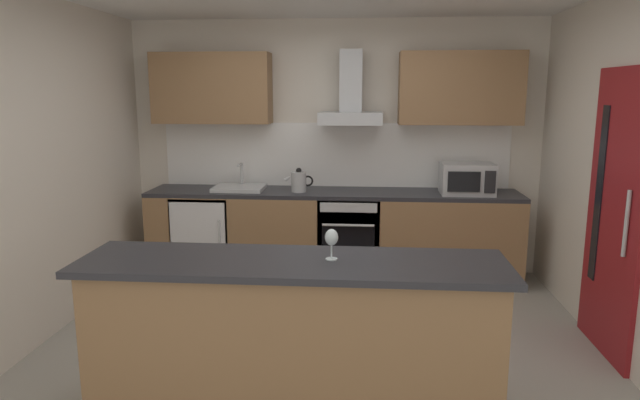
% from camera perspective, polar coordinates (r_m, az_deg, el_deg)
% --- Properties ---
extents(ground, '(5.20, 4.95, 0.02)m').
position_cam_1_polar(ground, '(4.32, -0.13, -15.00)').
color(ground, gray).
extents(wall_back, '(5.20, 0.12, 2.60)m').
position_cam_1_polar(wall_back, '(5.95, 1.52, 5.34)').
color(wall_back, silver).
rests_on(wall_back, ground).
extents(wall_left, '(0.12, 4.95, 2.60)m').
position_cam_1_polar(wall_left, '(4.64, -27.81, 2.48)').
color(wall_left, silver).
rests_on(wall_left, ground).
extents(backsplash_tile, '(3.57, 0.02, 0.66)m').
position_cam_1_polar(backsplash_tile, '(5.88, 1.48, 4.59)').
color(backsplash_tile, white).
extents(counter_back, '(3.70, 0.60, 0.90)m').
position_cam_1_polar(counter_back, '(5.72, 1.27, -3.54)').
color(counter_back, olive).
rests_on(counter_back, ground).
extents(counter_island, '(2.44, 0.64, 0.94)m').
position_cam_1_polar(counter_island, '(3.38, -2.77, -13.67)').
color(counter_island, olive).
rests_on(counter_island, ground).
extents(upper_cabinets, '(3.65, 0.32, 0.70)m').
position_cam_1_polar(upper_cabinets, '(5.69, 1.42, 11.24)').
color(upper_cabinets, olive).
extents(side_door, '(0.08, 0.85, 2.05)m').
position_cam_1_polar(side_door, '(4.49, 27.65, -1.30)').
color(side_door, maroon).
rests_on(side_door, ground).
extents(oven, '(0.60, 0.62, 0.80)m').
position_cam_1_polar(oven, '(5.69, 2.96, -3.54)').
color(oven, slate).
rests_on(oven, ground).
extents(refrigerator, '(0.58, 0.60, 0.85)m').
position_cam_1_polar(refrigerator, '(5.92, -11.45, -3.52)').
color(refrigerator, white).
rests_on(refrigerator, ground).
extents(microwave, '(0.50, 0.38, 0.30)m').
position_cam_1_polar(microwave, '(5.62, 14.66, 2.09)').
color(microwave, '#B7BABC').
rests_on(microwave, counter_back).
extents(sink, '(0.50, 0.40, 0.26)m').
position_cam_1_polar(sink, '(5.74, -8.16, 1.28)').
color(sink, silver).
rests_on(sink, counter_back).
extents(kettle, '(0.29, 0.15, 0.24)m').
position_cam_1_polar(kettle, '(5.58, -2.15, 1.91)').
color(kettle, '#B7BABC').
rests_on(kettle, counter_back).
extents(range_hood, '(0.62, 0.45, 0.72)m').
position_cam_1_polar(range_hood, '(5.63, 3.13, 9.98)').
color(range_hood, '#B7BABC').
extents(wine_glass, '(0.08, 0.08, 0.18)m').
position_cam_1_polar(wine_glass, '(3.19, 1.17, -3.92)').
color(wine_glass, silver).
rests_on(wine_glass, counter_island).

